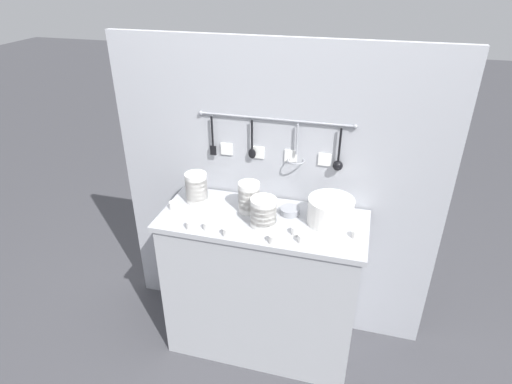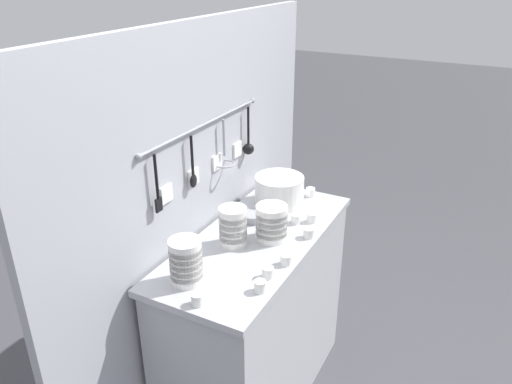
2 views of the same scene
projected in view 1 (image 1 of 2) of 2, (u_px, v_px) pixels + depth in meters
The scene contains 16 objects.
ground_plane at pixel (262, 340), 2.79m from camera, with size 20.00×20.00×0.00m, color #424247.
counter at pixel (262, 285), 2.56m from camera, with size 1.14×0.49×0.94m.
back_wall at pixel (274, 197), 2.58m from camera, with size 1.94×0.11×1.85m.
bowl_stack_short_front at pixel (196, 188), 2.46m from camera, with size 0.13×0.13×0.18m.
bowl_stack_back_corner at pixel (249, 197), 2.37m from camera, with size 0.12×0.12×0.17m.
bowl_stack_tall_left at pixel (263, 212), 2.24m from camera, with size 0.14×0.14×0.16m.
plate_stack at pixel (331, 211), 2.27m from camera, with size 0.24×0.24×0.14m.
steel_mixing_bowl at pixel (290, 211), 2.38m from camera, with size 0.11×0.11×0.04m.
cup_edge_far at pixel (208, 226), 2.24m from camera, with size 0.05×0.05×0.04m.
cup_centre at pixel (357, 234), 2.17m from camera, with size 0.05×0.05×0.04m.
cup_beside_plates at pixel (296, 230), 2.20m from camera, with size 0.05×0.05×0.04m.
cup_front_right at pixel (273, 239), 2.13m from camera, with size 0.05×0.05×0.04m.
cup_mid_row at pixel (227, 232), 2.19m from camera, with size 0.05×0.05×0.04m.
cup_back_left at pixel (173, 205), 2.42m from camera, with size 0.05×0.05×0.04m.
cup_back_right at pixel (302, 238), 2.14m from camera, with size 0.05×0.05×0.04m.
cup_by_caddy at pixel (190, 225), 2.24m from camera, with size 0.05×0.05×0.04m.
Camera 1 is at (0.48, -1.92, 2.19)m, focal length 30.00 mm.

